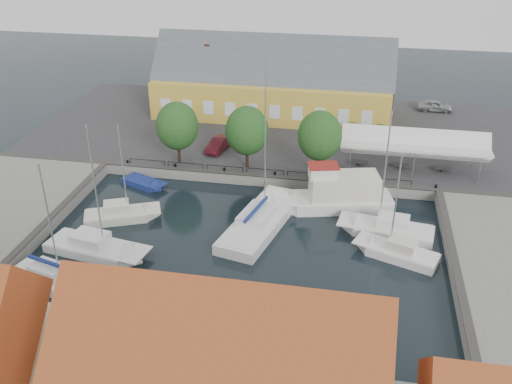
% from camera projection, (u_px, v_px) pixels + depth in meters
% --- Properties ---
extents(ground, '(140.00, 140.00, 0.00)m').
position_uv_depth(ground, '(243.00, 242.00, 46.34)').
color(ground, black).
rests_on(ground, ground).
extents(north_quay, '(56.00, 26.00, 1.00)m').
position_uv_depth(north_quay, '(283.00, 133.00, 66.13)').
color(north_quay, '#2D2D30').
rests_on(north_quay, ground).
extents(quay_edge_fittings, '(56.00, 24.72, 0.40)m').
position_uv_depth(quay_edge_fittings, '(254.00, 203.00, 49.97)').
color(quay_edge_fittings, '#383533').
rests_on(quay_edge_fittings, north_quay).
extents(warehouse, '(28.56, 14.00, 9.55)m').
position_uv_depth(warehouse, '(269.00, 85.00, 69.39)').
color(warehouse, gold).
rests_on(warehouse, north_quay).
extents(tent_canopy, '(14.00, 4.00, 2.83)m').
position_uv_depth(tent_canopy, '(414.00, 144.00, 54.99)').
color(tent_canopy, white).
rests_on(tent_canopy, north_quay).
extents(quay_trees, '(18.20, 4.20, 6.30)m').
position_uv_depth(quay_trees, '(247.00, 131.00, 54.84)').
color(quay_trees, black).
rests_on(quay_trees, north_quay).
extents(car_silver, '(4.32, 1.85, 1.46)m').
position_uv_depth(car_silver, '(435.00, 106.00, 70.89)').
color(car_silver, '#979A9E').
rests_on(car_silver, north_quay).
extents(car_red, '(2.22, 4.37, 1.37)m').
position_uv_depth(car_red, '(219.00, 144.00, 60.05)').
color(car_red, '#4F121B').
rests_on(car_red, north_quay).
extents(center_sailboat, '(5.86, 11.75, 15.26)m').
position_uv_depth(center_sailboat, '(259.00, 224.00, 48.14)').
color(center_sailboat, white).
rests_on(center_sailboat, ground).
extents(trawler, '(11.18, 5.59, 5.00)m').
position_uv_depth(trawler, '(338.00, 197.00, 51.04)').
color(trawler, white).
rests_on(trawler, ground).
extents(east_boat_a, '(8.17, 3.73, 11.26)m').
position_uv_depth(east_boat_a, '(388.00, 231.00, 47.33)').
color(east_boat_a, white).
rests_on(east_boat_a, ground).
extents(east_boat_b, '(6.85, 4.35, 9.27)m').
position_uv_depth(east_boat_b, '(398.00, 254.00, 44.27)').
color(east_boat_b, white).
rests_on(east_boat_b, ground).
extents(west_boat_b, '(6.83, 4.59, 9.22)m').
position_uv_depth(west_boat_b, '(121.00, 216.00, 49.47)').
color(west_boat_b, silver).
rests_on(west_boat_b, ground).
extents(west_boat_c, '(8.80, 4.10, 11.48)m').
position_uv_depth(west_boat_c, '(95.00, 250.00, 44.86)').
color(west_boat_c, white).
rests_on(west_boat_c, ground).
extents(west_boat_d, '(7.99, 4.30, 10.47)m').
position_uv_depth(west_boat_d, '(54.00, 282.00, 41.09)').
color(west_boat_d, white).
rests_on(west_boat_d, ground).
extents(launch_sw, '(5.71, 2.56, 0.98)m').
position_uv_depth(launch_sw, '(11.00, 316.00, 38.06)').
color(launch_sw, white).
rests_on(launch_sw, ground).
extents(launch_nw, '(4.96, 3.49, 0.88)m').
position_uv_depth(launch_nw, '(144.00, 184.00, 55.37)').
color(launch_nw, navy).
rests_on(launch_nw, ground).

